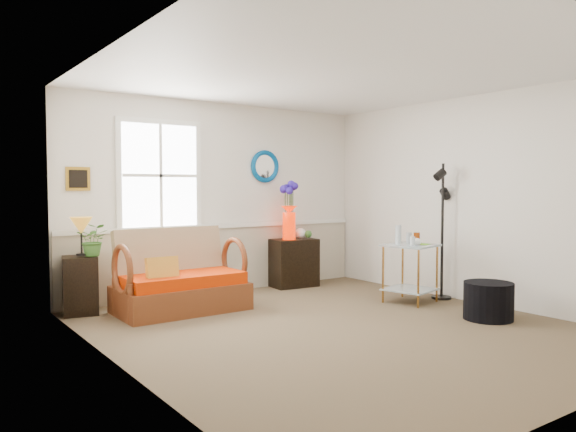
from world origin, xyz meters
TOP-DOWN VIEW (x-y plane):
  - floor at (0.00, 0.00)m, footprint 4.50×5.00m
  - ceiling at (0.00, 0.00)m, footprint 4.50×5.00m
  - walls at (0.00, 0.00)m, footprint 4.51×5.01m
  - wainscot at (0.00, 2.48)m, footprint 4.46×0.02m
  - chair_rail at (0.00, 2.47)m, footprint 4.46×0.04m
  - window at (-0.90, 2.47)m, footprint 1.14×0.06m
  - picture at (-1.92, 2.48)m, footprint 0.28×0.03m
  - mirror at (0.70, 2.48)m, footprint 0.47×0.07m
  - loveseat at (-0.98, 1.70)m, footprint 1.47×0.84m
  - throw_pillow at (-1.27, 1.56)m, footprint 0.36×0.10m
  - lamp_stand at (-1.98, 2.23)m, footprint 0.45×0.45m
  - table_lamp at (-1.97, 2.19)m, footprint 0.31×0.31m
  - potted_plant at (-1.85, 2.16)m, footprint 0.47×0.49m
  - cabinet at (1.06, 2.26)m, footprint 0.69×0.48m
  - flower_vase at (0.96, 2.23)m, footprint 0.27×0.27m
  - side_table at (1.59, 0.49)m, footprint 0.70×0.70m
  - tabletop_items at (1.62, 0.54)m, footprint 0.52×0.52m
  - floor_lamp at (2.10, 0.41)m, footprint 0.30×0.30m
  - ottoman at (1.60, -0.64)m, footprint 0.58×0.58m

SIDE VIEW (x-z plane):
  - floor at x=0.00m, z-range -0.01..0.01m
  - ottoman at x=1.60m, z-range 0.00..0.41m
  - lamp_stand at x=-1.98m, z-range 0.00..0.66m
  - cabinet at x=1.06m, z-range 0.00..0.70m
  - side_table at x=1.59m, z-range 0.00..0.73m
  - wainscot at x=0.00m, z-range 0.00..0.90m
  - loveseat at x=-0.98m, z-range 0.00..0.96m
  - throw_pillow at x=-1.27m, z-range 0.31..0.67m
  - potted_plant at x=-1.85m, z-range 0.66..0.96m
  - tabletop_items at x=1.62m, z-range 0.73..0.98m
  - floor_lamp at x=2.10m, z-range 0.00..1.76m
  - table_lamp at x=-1.97m, z-range 0.66..1.11m
  - chair_rail at x=0.00m, z-range 0.89..0.95m
  - flower_vase at x=0.96m, z-range 0.70..1.51m
  - walls at x=0.00m, z-range 0.00..2.60m
  - picture at x=-1.92m, z-range 1.41..1.69m
  - window at x=-0.90m, z-range 0.88..2.32m
  - mirror at x=0.70m, z-range 1.51..1.99m
  - ceiling at x=0.00m, z-range 2.60..2.60m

